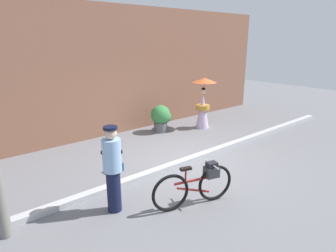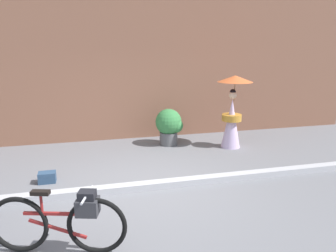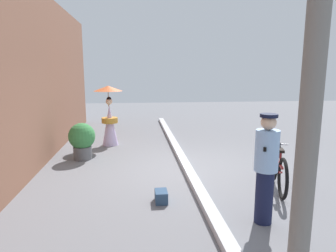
{
  "view_description": "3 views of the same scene",
  "coord_description": "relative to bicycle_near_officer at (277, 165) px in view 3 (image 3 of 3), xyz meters",
  "views": [
    {
      "loc": [
        -4.85,
        -5.03,
        3.09
      ],
      "look_at": [
        -0.21,
        0.53,
        0.92
      ],
      "focal_mm": 30.76,
      "sensor_mm": 36.0,
      "label": 1
    },
    {
      "loc": [
        -0.86,
        -5.32,
        2.51
      ],
      "look_at": [
        0.64,
        0.67,
        0.97
      ],
      "focal_mm": 34.52,
      "sensor_mm": 36.0,
      "label": 2
    },
    {
      "loc": [
        -6.61,
        1.15,
        2.25
      ],
      "look_at": [
        0.66,
        0.36,
        0.91
      ],
      "focal_mm": 32.25,
      "sensor_mm": 36.0,
      "label": 3
    }
  ],
  "objects": [
    {
      "name": "person_with_parasol",
      "position": [
        3.86,
        3.52,
        0.51
      ],
      "size": [
        0.86,
        0.86,
        1.81
      ],
      "color": "silver",
      "rests_on": "ground_plane"
    },
    {
      "name": "utility_pole",
      "position": [
        -3.07,
        1.31,
        1.96
      ],
      "size": [
        0.18,
        0.18,
        4.8
      ],
      "primitive_type": "cylinder",
      "color": "slate",
      "rests_on": "ground_plane"
    },
    {
      "name": "bicycle_near_officer",
      "position": [
        0.0,
        0.0,
        0.0
      ],
      "size": [
        1.66,
        0.61,
        0.83
      ],
      "color": "black",
      "rests_on": "ground_plane"
    },
    {
      "name": "ground_plane",
      "position": [
        1.25,
        1.58,
        -0.44
      ],
      "size": [
        30.0,
        30.0,
        0.0
      ],
      "primitive_type": "plane",
      "color": "slate"
    },
    {
      "name": "potted_plant_by_door",
      "position": [
        2.38,
        4.09,
        0.09
      ],
      "size": [
        0.69,
        0.68,
        0.94
      ],
      "color": "#59595B",
      "rests_on": "ground_plane"
    },
    {
      "name": "sidewalk_curb",
      "position": [
        1.25,
        1.58,
        -0.38
      ],
      "size": [
        14.0,
        0.2,
        0.12
      ],
      "primitive_type": "cube",
      "color": "#B2B2B7",
      "rests_on": "ground_plane"
    },
    {
      "name": "building_wall",
      "position": [
        1.25,
        5.13,
        1.65
      ],
      "size": [
        14.0,
        0.4,
        4.19
      ],
      "primitive_type": "cube",
      "color": "brown",
      "rests_on": "ground_plane"
    },
    {
      "name": "backpack_on_pavement",
      "position": [
        -0.45,
        2.3,
        -0.33
      ],
      "size": [
        0.31,
        0.21,
        0.2
      ],
      "color": "navy",
      "rests_on": "ground_plane"
    },
    {
      "name": "person_officer",
      "position": [
        -1.32,
        0.85,
        0.44
      ],
      "size": [
        0.34,
        0.34,
        1.65
      ],
      "color": "#141938",
      "rests_on": "ground_plane"
    }
  ]
}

